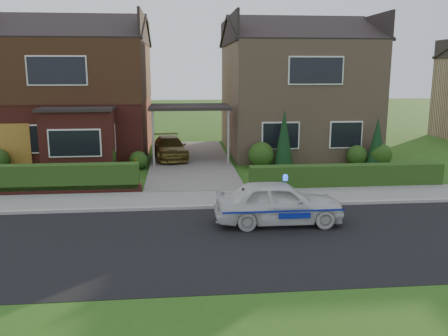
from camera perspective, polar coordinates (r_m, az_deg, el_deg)
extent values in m
plane|color=#1C4D14|center=(12.57, -2.54, -8.96)|extent=(120.00, 120.00, 0.00)
cube|color=black|center=(12.57, -2.54, -8.96)|extent=(60.00, 6.00, 0.02)
cube|color=#9E9993|center=(15.44, -3.17, -4.76)|extent=(60.00, 0.16, 0.12)
cube|color=slate|center=(16.45, -3.33, -3.75)|extent=(60.00, 2.00, 0.10)
cube|color=#666059|center=(23.17, -4.05, 0.83)|extent=(3.80, 12.00, 0.12)
cube|color=maroon|center=(26.30, -17.19, 7.88)|extent=(7.20, 8.00, 5.80)
cube|color=white|center=(22.96, -22.80, 3.22)|extent=(1.80, 0.08, 1.30)
cube|color=white|center=(22.23, -14.97, 3.49)|extent=(1.60, 0.08, 1.30)
cube|color=white|center=(22.33, -19.47, 10.99)|extent=(2.60, 0.08, 1.30)
cube|color=black|center=(26.26, -17.39, 11.03)|extent=(7.26, 8.06, 2.90)
cube|color=maroon|center=(21.70, -17.12, 3.04)|extent=(3.00, 1.40, 2.70)
cube|color=black|center=(21.55, -17.35, 6.78)|extent=(3.20, 1.60, 0.14)
cube|color=#93765A|center=(26.57, 8.40, 8.31)|extent=(7.20, 8.00, 5.80)
cube|color=white|center=(22.46, 6.82, 3.89)|extent=(1.80, 0.08, 1.30)
cube|color=white|center=(23.35, 14.45, 3.90)|extent=(1.60, 0.08, 1.30)
cube|color=white|center=(22.65, 11.00, 11.44)|extent=(2.60, 0.08, 1.30)
cube|color=black|center=(22.82, -4.14, 7.35)|extent=(3.80, 3.00, 0.14)
cylinder|color=gray|center=(21.59, -8.51, 3.39)|extent=(0.10, 0.10, 2.70)
cylinder|color=gray|center=(21.69, 0.52, 3.56)|extent=(0.10, 0.10, 2.70)
cube|color=#975F21|center=(23.26, -24.78, 2.28)|extent=(2.20, 0.10, 2.10)
cube|color=maroon|center=(18.32, -21.96, -2.58)|extent=(7.70, 0.25, 0.36)
cube|color=#1C3D13|center=(18.50, -21.79, -3.00)|extent=(7.50, 0.55, 0.90)
cube|color=#1C3D13|center=(18.79, 14.48, -2.30)|extent=(7.50, 0.55, 0.80)
sphere|color=#1C3D13|center=(21.65, -14.58, 1.31)|extent=(1.32, 1.32, 1.32)
sphere|color=#1C3D13|center=(21.79, -10.27, 0.93)|extent=(0.84, 0.84, 0.84)
sphere|color=#1C3D13|center=(21.82, 4.49, 1.58)|extent=(1.20, 1.20, 1.20)
sphere|color=#1C3D13|center=(23.19, 15.71, 1.48)|extent=(0.96, 0.96, 0.96)
sphere|color=#1C3D13|center=(23.29, 18.27, 1.51)|extent=(1.08, 1.08, 1.08)
cone|color=black|center=(21.72, 7.21, 3.34)|extent=(0.90, 0.90, 2.60)
cone|color=black|center=(23.12, 17.91, 2.87)|extent=(0.90, 0.90, 2.20)
imported|color=silver|center=(13.94, 6.58, -4.17)|extent=(1.57, 3.76, 1.27)
sphere|color=#193FF2|center=(13.81, 7.40, -1.28)|extent=(0.17, 0.17, 0.17)
cube|color=navy|center=(13.25, 7.26, -5.27)|extent=(3.44, 0.01, 0.05)
cube|color=navy|center=(14.67, 5.95, -3.56)|extent=(3.44, 0.01, 0.05)
ellipsoid|color=black|center=(13.60, 2.37, -3.37)|extent=(0.22, 0.17, 0.21)
sphere|color=white|center=(13.55, 2.47, -3.47)|extent=(0.11, 0.11, 0.11)
sphere|color=black|center=(13.55, 2.47, -2.81)|extent=(0.13, 0.13, 0.13)
cone|color=black|center=(13.53, 2.28, -2.54)|extent=(0.04, 0.04, 0.05)
cone|color=black|center=(13.55, 2.66, -2.53)|extent=(0.04, 0.04, 0.05)
imported|color=brown|center=(23.59, -6.54, 2.44)|extent=(1.95, 3.85, 1.07)
imported|color=gray|center=(18.41, -14.00, -1.45)|extent=(0.41, 0.33, 0.70)
imported|color=gray|center=(20.15, -10.92, -0.01)|extent=(0.57, 0.56, 0.81)
imported|color=gray|center=(19.31, -24.98, -1.58)|extent=(0.44, 0.44, 0.72)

